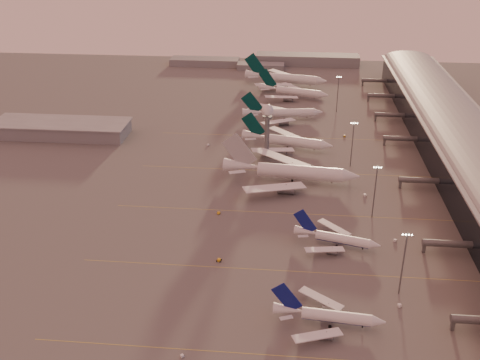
{
  "coord_description": "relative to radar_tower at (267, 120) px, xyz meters",
  "views": [
    {
      "loc": [
        17.46,
        -166.19,
        121.39
      ],
      "look_at": [
        -4.64,
        66.07,
        10.21
      ],
      "focal_mm": 42.0,
      "sensor_mm": 36.0,
      "label": 1
    }
  ],
  "objects": [
    {
      "name": "greentail_a",
      "position": [
        11.0,
        11.75,
        -17.52
      ],
      "size": [
        52.65,
        42.03,
        19.44
      ],
      "color": "white",
      "rests_on": "ground"
    },
    {
      "name": "taxiway_markings",
      "position": [
        25.0,
        -64.0,
        -20.94
      ],
      "size": [
        180.0,
        185.25,
        0.02
      ],
      "color": "gold",
      "rests_on": "ground"
    },
    {
      "name": "mast_a",
      "position": [
        53.0,
        -120.0,
        -7.21
      ],
      "size": [
        3.6,
        0.56,
        25.0
      ],
      "color": "#5B5E63",
      "rests_on": "ground"
    },
    {
      "name": "gsv_truck_a",
      "position": [
        -17.02,
        -158.1,
        -19.98
      ],
      "size": [
        4.52,
        4.49,
        1.89
      ],
      "color": "white",
      "rests_on": "ground"
    },
    {
      "name": "hangar",
      "position": [
        -125.0,
        20.0,
        -16.63
      ],
      "size": [
        82.0,
        27.0,
        8.5
      ],
      "color": "slate",
      "rests_on": "ground"
    },
    {
      "name": "narrowbody_mid",
      "position": [
        32.81,
        -90.19,
        -18.12
      ],
      "size": [
        35.02,
        27.59,
        13.96
      ],
      "color": "white",
      "rests_on": "ground"
    },
    {
      "name": "gsv_truck_b",
      "position": [
        57.37,
        -84.81,
        -19.84
      ],
      "size": [
        5.72,
        3.73,
        2.17
      ],
      "color": "white",
      "rests_on": "ground"
    },
    {
      "name": "radar_tower",
      "position": [
        0.0,
        0.0,
        0.0
      ],
      "size": [
        6.4,
        6.4,
        31.1
      ],
      "color": "#5B5E63",
      "rests_on": "ground"
    },
    {
      "name": "gsv_catering_b",
      "position": [
        49.23,
        -44.82,
        -18.68
      ],
      "size": [
        5.82,
        3.26,
        4.53
      ],
      "color": "white",
      "rests_on": "ground"
    },
    {
      "name": "distant_horizon",
      "position": [
        -2.38,
        205.14,
        -17.06
      ],
      "size": [
        165.0,
        37.5,
        9.0
      ],
      "color": "slate",
      "rests_on": "ground"
    },
    {
      "name": "gsv_tug_hangar",
      "position": [
        45.11,
        33.16,
        -20.43
      ],
      "size": [
        3.73,
        2.47,
        1.01
      ],
      "color": "yellow",
      "rests_on": "ground"
    },
    {
      "name": "gsv_tug_far",
      "position": [
        9.88,
        -18.56,
        -20.48
      ],
      "size": [
        2.24,
        3.36,
        0.91
      ],
      "color": "white",
      "rests_on": "ground"
    },
    {
      "name": "mast_d",
      "position": [
        43.0,
        80.0,
        -7.21
      ],
      "size": [
        3.6,
        0.56,
        25.0
      ],
      "color": "#5B5E63",
      "rests_on": "ground"
    },
    {
      "name": "terminal",
      "position": [
        102.88,
        -9.91,
        -10.43
      ],
      "size": [
        57.0,
        362.0,
        23.04
      ],
      "color": "black",
      "rests_on": "ground"
    },
    {
      "name": "narrowbody_near",
      "position": [
        27.28,
        -139.16,
        -18.02
      ],
      "size": [
        37.07,
        29.48,
        14.49
      ],
      "color": "white",
      "rests_on": "ground"
    },
    {
      "name": "gsv_tug_mid",
      "position": [
        -12.8,
        -106.03,
        -20.4
      ],
      "size": [
        4.22,
        3.24,
        1.07
      ],
      "color": "yellow",
      "rests_on": "ground"
    },
    {
      "name": "mast_c",
      "position": [
        45.0,
        -10.0,
        -7.21
      ],
      "size": [
        3.6,
        0.56,
        25.0
      ],
      "color": "#5B5E63",
      "rests_on": "ground"
    },
    {
      "name": "widebody_white",
      "position": [
        13.71,
        -32.4,
        -16.77
      ],
      "size": [
        68.54,
        54.68,
        24.12
      ],
      "color": "white",
      "rests_on": "ground"
    },
    {
      "name": "gsv_catering_a",
      "position": [
        52.25,
        -127.62,
        -18.8
      ],
      "size": [
        5.68,
        3.62,
        4.31
      ],
      "color": "white",
      "rests_on": "ground"
    },
    {
      "name": "gsv_truck_d",
      "position": [
        -34.24,
        11.91,
        -19.88
      ],
      "size": [
        3.6,
        5.51,
        2.1
      ],
      "color": "white",
      "rests_on": "ground"
    },
    {
      "name": "ground",
      "position": [
        -5.0,
        -120.0,
        -20.95
      ],
      "size": [
        700.0,
        700.0,
        0.0
      ],
      "primitive_type": "plane",
      "color": "#4E4B4B",
      "rests_on": "ground"
    },
    {
      "name": "mast_b",
      "position": [
        50.0,
        -65.0,
        -7.21
      ],
      "size": [
        3.6,
        0.56,
        25.0
      ],
      "color": "#5B5E63",
      "rests_on": "ground"
    },
    {
      "name": "greentail_b",
      "position": [
        7.42,
        60.79,
        -17.53
      ],
      "size": [
        53.03,
        42.55,
        19.33
      ],
      "color": "white",
      "rests_on": "ground"
    },
    {
      "name": "greentail_c",
      "position": [
        13.8,
        110.07,
        -17.53
      ],
      "size": [
        51.58,
        41.02,
        19.36
      ],
      "color": "white",
      "rests_on": "ground"
    },
    {
      "name": "gsv_truck_c",
      "position": [
        -17.44,
        -68.46,
        -19.77
      ],
      "size": [
        5.39,
        5.63,
        2.32
      ],
      "color": "yellow",
      "rests_on": "ground"
    },
    {
      "name": "greentail_d",
      "position": [
        7.51,
        141.64,
        -16.75
      ],
      "size": [
        64.73,
        51.78,
        23.75
      ],
      "color": "white",
      "rests_on": "ground"
    }
  ]
}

